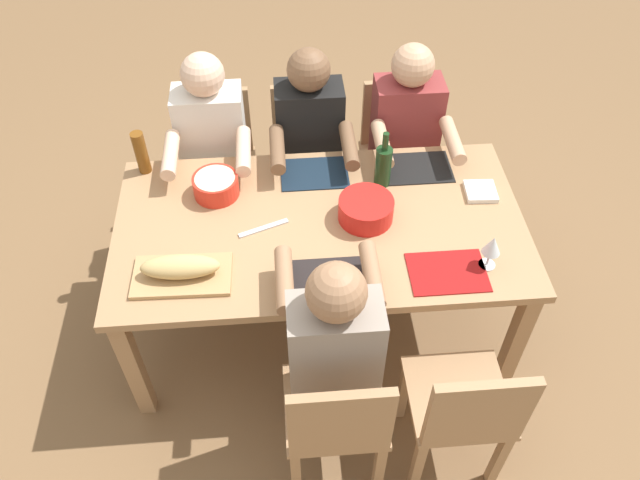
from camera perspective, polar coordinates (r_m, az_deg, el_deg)
name	(u,v)px	position (r m, az deg, el deg)	size (l,w,h in m)	color
ground_plane	(320,321)	(3.35, 0.00, -7.34)	(8.00, 8.00, 0.00)	brown
dining_table	(320,235)	(2.83, 0.00, 0.42)	(1.81, 0.98, 0.74)	#A87F56
chair_far_center	(337,420)	(2.51, 1.55, -15.96)	(0.40, 0.40, 0.85)	#A87F56
diner_far_center	(333,348)	(2.42, 1.21, -9.78)	(0.41, 0.53, 1.20)	#2D2D38
chair_near_right	(219,157)	(3.56, -9.17, 7.47)	(0.40, 0.40, 0.85)	#A87F56
diner_near_right	(213,147)	(3.28, -9.70, 8.31)	(0.41, 0.53, 1.20)	#2D2D38
chair_far_left	(464,410)	(2.59, 12.97, -14.78)	(0.40, 0.40, 0.85)	#A87F56
chair_near_center	(308,152)	(3.55, -1.06, 7.98)	(0.40, 0.40, 0.85)	#A87F56
diner_near_center	(310,142)	(3.27, -0.90, 8.87)	(0.41, 0.53, 1.20)	#2D2D38
chair_near_left	(397,148)	(3.60, 6.96, 8.32)	(0.40, 0.40, 0.85)	#A87F56
diner_near_left	(406,137)	(3.33, 7.81, 9.22)	(0.41, 0.53, 1.20)	#2D2D38
serving_bowl_greens	(366,208)	(2.76, 4.19, 2.88)	(0.24, 0.24, 0.10)	red
serving_bowl_pasta	(216,185)	(2.91, -9.43, 4.97)	(0.21, 0.21, 0.10)	red
cutting_board	(182,276)	(2.62, -12.38, -3.17)	(0.40, 0.22, 0.02)	tan
bread_loaf	(180,267)	(2.58, -12.57, -2.39)	(0.32, 0.11, 0.09)	tan
wine_bottle	(383,165)	(2.91, 5.75, 6.75)	(0.08, 0.08, 0.29)	#193819
beer_bottle	(141,153)	(3.08, -15.92, 7.63)	(0.06, 0.06, 0.22)	brown
wine_glass	(492,246)	(2.62, 15.34, -0.56)	(0.08, 0.08, 0.17)	silver
placemat_far_center	(327,280)	(2.56, 0.59, -3.63)	(0.32, 0.23, 0.01)	black
placemat_far_left	(447,272)	(2.63, 11.48, -2.88)	(0.32, 0.23, 0.01)	maroon
placemat_near_center	(314,174)	(3.01, -0.51, 6.04)	(0.32, 0.23, 0.01)	#142333
placemat_near_left	(418,168)	(3.08, 8.85, 6.46)	(0.32, 0.23, 0.01)	black
carving_knife	(264,228)	(2.76, -5.14, 1.08)	(0.23, 0.02, 0.01)	silver
napkin_stack	(481,191)	(3.00, 14.35, 4.29)	(0.14, 0.14, 0.02)	white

